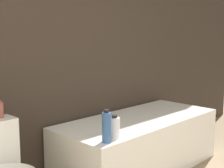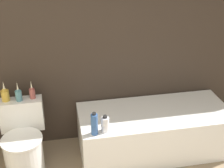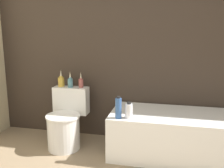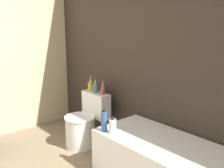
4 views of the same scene
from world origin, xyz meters
name	(u,v)px [view 2 (image 2 of 4)]	position (x,y,z in m)	size (l,w,h in m)	color
wall_back_tiled	(80,28)	(0.00, 2.42, 1.30)	(6.40, 0.06, 2.60)	#332821
bathtub	(154,130)	(0.71, 2.03, 0.25)	(1.59, 0.68, 0.48)	white
toilet	(23,144)	(-0.65, 2.00, 0.29)	(0.43, 0.55, 0.68)	white
vase_gold	(5,94)	(-0.77, 2.20, 0.75)	(0.08, 0.08, 0.21)	gold
vase_silver	(19,94)	(-0.65, 2.18, 0.75)	(0.06, 0.06, 0.20)	teal
vase_bronze	(32,92)	(-0.52, 2.20, 0.75)	(0.06, 0.06, 0.19)	#994C47
shampoo_bottle_tall	(94,124)	(0.03, 1.76, 0.59)	(0.06, 0.06, 0.23)	#335999
shampoo_bottle_short	(105,124)	(0.14, 1.79, 0.56)	(0.08, 0.08, 0.17)	silver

